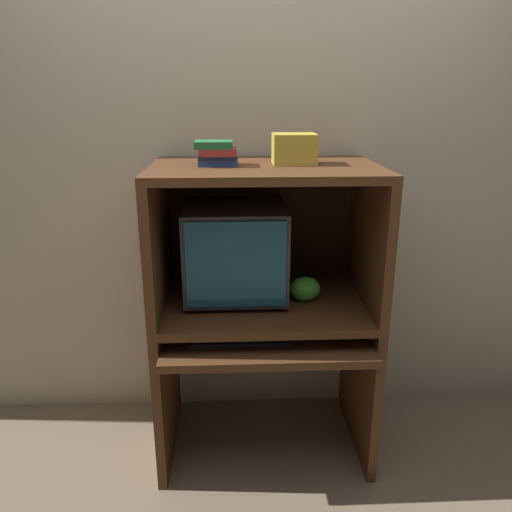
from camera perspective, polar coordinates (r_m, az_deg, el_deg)
ground_plane at (r=2.46m, az=1.38°, el=-24.81°), size 12.00×12.00×0.00m
wall_back at (r=2.52m, az=0.49°, el=9.62°), size 6.00×0.06×2.60m
desk_base at (r=2.41m, az=1.00°, el=-13.04°), size 0.97×0.70×0.66m
desk_monitor_shelf at (r=2.31m, az=0.96°, el=-5.75°), size 0.97×0.64×0.10m
hutch_upper at (r=2.21m, az=0.97°, el=5.07°), size 0.97×0.64×0.62m
crt_monitor at (r=2.28m, az=-2.35°, el=0.55°), size 0.46×0.41×0.43m
keyboard at (r=2.18m, az=-1.95°, el=-9.24°), size 0.43×0.16×0.03m
mouse at (r=2.20m, az=5.45°, el=-9.00°), size 0.06×0.04×0.03m
snack_bag at (r=2.30m, az=5.63°, el=-3.77°), size 0.14×0.11×0.12m
book_stack at (r=2.12m, az=-4.50°, el=11.65°), size 0.18×0.14×0.10m
storage_box at (r=2.16m, az=4.39°, el=12.10°), size 0.18×0.15×0.13m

